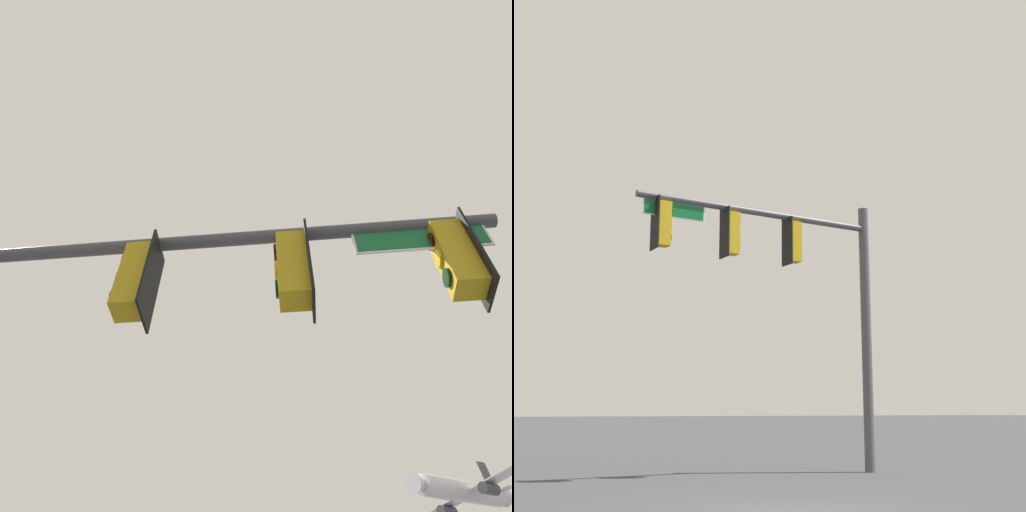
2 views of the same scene
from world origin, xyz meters
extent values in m
cylinder|color=#47474C|center=(-2.23, -5.83, 6.71)|extent=(6.84, 0.58, 0.18)
cube|color=black|center=(-3.07, -5.88, 6.04)|extent=(0.06, 0.52, 1.30)
cube|color=#B79314|center=(-3.26, -5.89, 6.04)|extent=(0.38, 0.34, 1.10)
cylinder|color=#B79314|center=(-3.26, -5.89, 6.65)|extent=(0.04, 0.04, 0.12)
cylinder|color=#340503|center=(-3.46, -5.91, 6.37)|extent=(0.04, 0.22, 0.22)
cylinder|color=yellow|center=(-3.46, -5.91, 6.04)|extent=(0.04, 0.22, 0.22)
cylinder|color=black|center=(-3.46, -5.91, 5.71)|extent=(0.04, 0.22, 0.22)
cube|color=black|center=(-1.19, -5.77, 6.04)|extent=(0.06, 0.52, 1.30)
cube|color=#B79314|center=(-1.38, -5.78, 6.04)|extent=(0.38, 0.34, 1.10)
cylinder|color=#B79314|center=(-1.38, -5.78, 6.65)|extent=(0.04, 0.04, 0.12)
cylinder|color=#340503|center=(-1.58, -5.79, 6.37)|extent=(0.04, 0.22, 0.22)
cylinder|color=yellow|center=(-1.58, -5.79, 6.04)|extent=(0.04, 0.22, 0.22)
cylinder|color=black|center=(-1.58, -5.79, 5.71)|extent=(0.04, 0.22, 0.22)
cube|color=black|center=(0.69, -5.66, 6.04)|extent=(0.06, 0.52, 1.30)
cube|color=#B79314|center=(0.50, -5.67, 6.04)|extent=(0.38, 0.34, 1.10)
cylinder|color=#B79314|center=(0.50, -5.67, 6.65)|extent=(0.04, 0.04, 0.12)
cylinder|color=#340503|center=(0.30, -5.68, 6.37)|extent=(0.04, 0.22, 0.22)
cylinder|color=yellow|center=(0.30, -5.68, 6.04)|extent=(0.04, 0.22, 0.22)
cylinder|color=black|center=(0.30, -5.68, 5.71)|extent=(0.04, 0.22, 0.22)
cube|color=#0F602D|center=(0.20, -5.69, 6.44)|extent=(1.57, 0.13, 0.35)
cube|color=white|center=(0.20, -5.69, 6.44)|extent=(1.63, 0.12, 0.41)
cylinder|color=silver|center=(19.90, 74.82, 40.98)|extent=(16.52, 14.47, 5.93)
cone|color=silver|center=(12.88, 69.02, 39.66)|extent=(5.56, 5.41, 3.87)
cone|color=silver|center=(26.91, 80.63, 42.30)|extent=(4.97, 4.84, 3.47)
cube|color=silver|center=(20.81, 75.58, 40.65)|extent=(15.29, 17.56, 0.65)
cube|color=silver|center=(26.53, 80.31, 42.57)|extent=(5.96, 6.65, 0.39)
cube|color=#3F3F47|center=(26.15, 79.99, 46.02)|extent=(2.26, 1.91, 4.59)
cylinder|color=#3F3F47|center=(17.51, 78.75, 39.57)|extent=(3.76, 3.56, 2.26)
cylinder|color=#3F3F47|center=(23.30, 71.74, 39.57)|extent=(3.76, 3.56, 2.26)
camera|label=1|loc=(-1.25, -9.58, 1.57)|focal=35.00mm
camera|label=2|loc=(5.79, 10.39, 1.61)|focal=50.00mm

